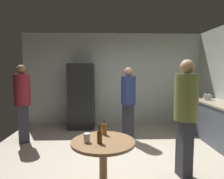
{
  "coord_description": "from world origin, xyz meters",
  "views": [
    {
      "loc": [
        -0.24,
        -3.33,
        1.61
      ],
      "look_at": [
        -0.1,
        0.8,
        1.21
      ],
      "focal_mm": 31.8,
      "sensor_mm": 36.0,
      "label": 1
    }
  ],
  "objects_px": {
    "beer_bottle_brown": "(100,136)",
    "person_in_navy_shirt": "(128,98)",
    "kettle": "(207,97)",
    "beer_bottle_amber": "(105,129)",
    "refrigerator": "(82,96)",
    "person_in_olive_shirt": "(186,109)",
    "plastic_cup_white": "(87,138)",
    "person_in_maroon_shirt": "(22,98)",
    "foreground_table": "(103,149)"
  },
  "relations": [
    {
      "from": "kettle",
      "to": "beer_bottle_amber",
      "type": "bearing_deg",
      "value": -140.47
    },
    {
      "from": "foreground_table",
      "to": "plastic_cup_white",
      "type": "xyz_separation_m",
      "value": [
        -0.2,
        -0.04,
        0.16
      ]
    },
    {
      "from": "refrigerator",
      "to": "foreground_table",
      "type": "relative_size",
      "value": 2.25
    },
    {
      "from": "kettle",
      "to": "plastic_cup_white",
      "type": "distance_m",
      "value": 3.57
    },
    {
      "from": "beer_bottle_amber",
      "to": "person_in_navy_shirt",
      "type": "bearing_deg",
      "value": 74.16
    },
    {
      "from": "plastic_cup_white",
      "to": "kettle",
      "type": "bearing_deg",
      "value": 40.77
    },
    {
      "from": "beer_bottle_brown",
      "to": "person_in_maroon_shirt",
      "type": "relative_size",
      "value": 0.13
    },
    {
      "from": "kettle",
      "to": "person_in_navy_shirt",
      "type": "bearing_deg",
      "value": -175.98
    },
    {
      "from": "foreground_table",
      "to": "person_in_navy_shirt",
      "type": "relative_size",
      "value": 0.48
    },
    {
      "from": "beer_bottle_brown",
      "to": "person_in_maroon_shirt",
      "type": "bearing_deg",
      "value": 130.46
    },
    {
      "from": "beer_bottle_brown",
      "to": "person_in_navy_shirt",
      "type": "distance_m",
      "value": 2.32
    },
    {
      "from": "person_in_maroon_shirt",
      "to": "person_in_olive_shirt",
      "type": "height_order",
      "value": "person_in_olive_shirt"
    },
    {
      "from": "kettle",
      "to": "beer_bottle_amber",
      "type": "relative_size",
      "value": 1.06
    },
    {
      "from": "beer_bottle_amber",
      "to": "beer_bottle_brown",
      "type": "relative_size",
      "value": 1.0
    },
    {
      "from": "foreground_table",
      "to": "beer_bottle_amber",
      "type": "relative_size",
      "value": 3.48
    },
    {
      "from": "refrigerator",
      "to": "beer_bottle_amber",
      "type": "height_order",
      "value": "refrigerator"
    },
    {
      "from": "refrigerator",
      "to": "beer_bottle_amber",
      "type": "xyz_separation_m",
      "value": [
        0.65,
        -2.89,
        -0.08
      ]
    },
    {
      "from": "kettle",
      "to": "person_in_olive_shirt",
      "type": "relative_size",
      "value": 0.14
    },
    {
      "from": "beer_bottle_brown",
      "to": "person_in_olive_shirt",
      "type": "distance_m",
      "value": 1.39
    },
    {
      "from": "person_in_maroon_shirt",
      "to": "plastic_cup_white",
      "type": "bearing_deg",
      "value": 13.79
    },
    {
      "from": "foreground_table",
      "to": "refrigerator",
      "type": "bearing_deg",
      "value": 101.45
    },
    {
      "from": "beer_bottle_brown",
      "to": "plastic_cup_white",
      "type": "height_order",
      "value": "beer_bottle_brown"
    },
    {
      "from": "person_in_navy_shirt",
      "to": "person_in_olive_shirt",
      "type": "relative_size",
      "value": 0.95
    },
    {
      "from": "refrigerator",
      "to": "kettle",
      "type": "distance_m",
      "value": 3.25
    },
    {
      "from": "foreground_table",
      "to": "beer_bottle_brown",
      "type": "relative_size",
      "value": 3.48
    },
    {
      "from": "foreground_table",
      "to": "person_in_navy_shirt",
      "type": "height_order",
      "value": "person_in_navy_shirt"
    },
    {
      "from": "person_in_maroon_shirt",
      "to": "foreground_table",
      "type": "bearing_deg",
      "value": 17.72
    },
    {
      "from": "refrigerator",
      "to": "plastic_cup_white",
      "type": "relative_size",
      "value": 16.36
    },
    {
      "from": "person_in_maroon_shirt",
      "to": "person_in_olive_shirt",
      "type": "relative_size",
      "value": 0.98
    },
    {
      "from": "foreground_table",
      "to": "person_in_navy_shirt",
      "type": "bearing_deg",
      "value": 75.4
    },
    {
      "from": "foreground_table",
      "to": "plastic_cup_white",
      "type": "bearing_deg",
      "value": -167.66
    },
    {
      "from": "person_in_maroon_shirt",
      "to": "person_in_olive_shirt",
      "type": "bearing_deg",
      "value": 38.76
    },
    {
      "from": "beer_bottle_brown",
      "to": "beer_bottle_amber",
      "type": "bearing_deg",
      "value": 79.59
    },
    {
      "from": "refrigerator",
      "to": "kettle",
      "type": "bearing_deg",
      "value": -14.97
    },
    {
      "from": "kettle",
      "to": "plastic_cup_white",
      "type": "bearing_deg",
      "value": -139.23
    },
    {
      "from": "refrigerator",
      "to": "kettle",
      "type": "height_order",
      "value": "refrigerator"
    },
    {
      "from": "beer_bottle_amber",
      "to": "person_in_navy_shirt",
      "type": "xyz_separation_m",
      "value": [
        0.54,
        1.92,
        0.16
      ]
    },
    {
      "from": "kettle",
      "to": "foreground_table",
      "type": "bearing_deg",
      "value": -137.6
    },
    {
      "from": "kettle",
      "to": "foreground_table",
      "type": "xyz_separation_m",
      "value": [
        -2.5,
        -2.29,
        -0.34
      ]
    },
    {
      "from": "kettle",
      "to": "person_in_maroon_shirt",
      "type": "xyz_separation_m",
      "value": [
        -4.29,
        -0.32,
        0.05
      ]
    },
    {
      "from": "kettle",
      "to": "beer_bottle_brown",
      "type": "relative_size",
      "value": 1.06
    },
    {
      "from": "person_in_navy_shirt",
      "to": "beer_bottle_amber",
      "type": "bearing_deg",
      "value": 27.4
    },
    {
      "from": "person_in_maroon_shirt",
      "to": "beer_bottle_amber",
      "type": "bearing_deg",
      "value": 21.59
    },
    {
      "from": "plastic_cup_white",
      "to": "person_in_olive_shirt",
      "type": "relative_size",
      "value": 0.06
    },
    {
      "from": "person_in_olive_shirt",
      "to": "beer_bottle_brown",
      "type": "bearing_deg",
      "value": 12.39
    },
    {
      "from": "refrigerator",
      "to": "beer_bottle_amber",
      "type": "distance_m",
      "value": 2.96
    },
    {
      "from": "refrigerator",
      "to": "beer_bottle_brown",
      "type": "xyz_separation_m",
      "value": [
        0.59,
        -3.21,
        -0.08
      ]
    },
    {
      "from": "plastic_cup_white",
      "to": "person_in_maroon_shirt",
      "type": "relative_size",
      "value": 0.06
    },
    {
      "from": "kettle",
      "to": "foreground_table",
      "type": "relative_size",
      "value": 0.3
    },
    {
      "from": "foreground_table",
      "to": "person_in_olive_shirt",
      "type": "relative_size",
      "value": 0.45
    }
  ]
}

